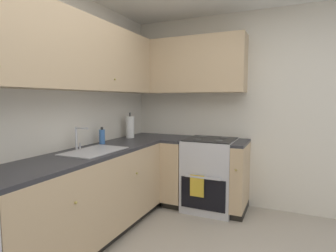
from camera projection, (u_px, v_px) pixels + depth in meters
The scene contains 13 objects.
wall_back at pixel (18, 117), 2.32m from camera, with size 4.24×0.05×2.53m, color silver.
wall_right at pixel (256, 111), 3.53m from camera, with size 0.05×3.46×2.53m, color silver.
lower_cabinets_back at pixel (85, 200), 2.66m from camera, with size 2.08×0.62×0.87m.
countertop_back at pixel (84, 155), 2.61m from camera, with size 3.29×0.60×0.04m, color #2D2D33.
lower_cabinets_right at pixel (200, 174), 3.58m from camera, with size 0.62×1.03×0.87m.
countertop_right at pixel (200, 141), 3.53m from camera, with size 0.60×1.03×0.03m.
oven_range at pixel (210, 174), 3.53m from camera, with size 0.68×0.62×1.05m.
upper_cabinets_back at pixel (56, 49), 2.43m from camera, with size 2.97×0.34×0.72m.
upper_cabinets_right at pixel (186, 66), 3.66m from camera, with size 0.32×1.57×0.72m.
sink at pixel (95, 155), 2.71m from camera, with size 0.63×0.40×0.10m.
faucet at pixel (78, 136), 2.78m from camera, with size 0.07×0.16×0.23m.
soap_bottle at pixel (102, 137), 3.14m from camera, with size 0.07×0.07×0.20m.
paper_towel_roll at pixel (130, 127), 3.64m from camera, with size 0.11×0.11×0.35m.
Camera 1 is at (-1.58, -0.41, 1.42)m, focal length 29.17 mm.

